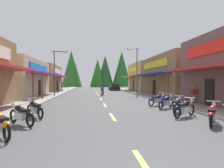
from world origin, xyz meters
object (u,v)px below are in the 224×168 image
(motorcycle_parked_left_0, at_px, (0,123))
(pedestrian_by_shop, at_px, (194,94))
(parked_car_curbside, at_px, (114,87))
(motorcycle_parked_left_1, at_px, (22,114))
(streetlamp_left, at_px, (57,66))
(motorcycle_parked_left_2, at_px, (35,108))
(motorcycle_parked_right_5, at_px, (157,100))
(motorcycle_parked_right_4, at_px, (166,102))
(motorcycle_parked_right_3, at_px, (177,105))
(streetlamp_right, at_px, (135,65))
(motorcycle_parked_right_2, at_px, (184,108))
(motorcycle_parked_right_1, at_px, (212,114))
(rider_cruising_lead, at_px, (102,90))

(motorcycle_parked_left_0, bearing_deg, pedestrian_by_shop, -92.58)
(parked_car_curbside, bearing_deg, motorcycle_parked_left_1, 163.94)
(streetlamp_left, height_order, motorcycle_parked_left_2, streetlamp_left)
(motorcycle_parked_left_0, height_order, parked_car_curbside, parked_car_curbside)
(motorcycle_parked_right_5, distance_m, parked_car_curbside, 26.69)
(motorcycle_parked_left_1, relative_size, motorcycle_parked_left_2, 0.89)
(motorcycle_parked_right_4, relative_size, motorcycle_parked_left_2, 0.94)
(motorcycle_parked_left_1, bearing_deg, motorcycle_parked_right_3, -118.28)
(streetlamp_right, relative_size, motorcycle_parked_right_3, 3.79)
(motorcycle_parked_right_2, distance_m, motorcycle_parked_left_2, 8.14)
(streetlamp_left, bearing_deg, motorcycle_parked_right_5, -47.87)
(motorcycle_parked_right_1, xyz_separation_m, rider_cruising_lead, (-3.62, 19.56, 0.17))
(motorcycle_parked_left_0, bearing_deg, motorcycle_parked_right_4, -91.19)
(motorcycle_parked_left_2, bearing_deg, rider_cruising_lead, -52.04)
(motorcycle_parked_left_2, distance_m, pedestrian_by_shop, 12.39)
(rider_cruising_lead, bearing_deg, motorcycle_parked_right_4, -169.75)
(motorcycle_parked_left_2, xyz_separation_m, pedestrian_by_shop, (11.56, 4.44, 0.42))
(motorcycle_parked_right_3, height_order, pedestrian_by_shop, pedestrian_by_shop)
(parked_car_curbside, bearing_deg, motorcycle_parked_right_3, 178.42)
(motorcycle_parked_left_1, distance_m, rider_cruising_lead, 19.18)
(motorcycle_parked_right_1, height_order, parked_car_curbside, parked_car_curbside)
(streetlamp_right, relative_size, parked_car_curbside, 1.55)
(motorcycle_parked_right_2, xyz_separation_m, motorcycle_parked_left_0, (-8.25, -3.01, 0.00))
(streetlamp_right, height_order, motorcycle_parked_right_2, streetlamp_right)
(streetlamp_right, bearing_deg, rider_cruising_lead, -174.57)
(streetlamp_left, bearing_deg, pedestrian_by_shop, -38.74)
(streetlamp_left, relative_size, motorcycle_parked_left_2, 3.26)
(streetlamp_right, bearing_deg, motorcycle_parked_right_2, -94.58)
(motorcycle_parked_right_5, relative_size, pedestrian_by_shop, 1.17)
(motorcycle_parked_right_4, height_order, motorcycle_parked_left_1, same)
(parked_car_curbside, bearing_deg, pedestrian_by_shop, -174.64)
(streetlamp_right, xyz_separation_m, rider_cruising_lead, (-4.78, -0.45, -3.70))
(motorcycle_parked_left_0, height_order, motorcycle_parked_left_2, same)
(streetlamp_left, xyz_separation_m, streetlamp_right, (10.67, 2.52, 0.52))
(motorcycle_parked_left_0, xyz_separation_m, motorcycle_parked_left_2, (0.16, 3.83, 0.00))
(motorcycle_parked_right_4, relative_size, motorcycle_parked_left_1, 1.06)
(motorcycle_parked_right_4, xyz_separation_m, motorcycle_parked_left_1, (-8.45, -4.37, 0.00))
(motorcycle_parked_right_3, relative_size, motorcycle_parked_left_0, 1.02)
(motorcycle_parked_left_2, bearing_deg, streetlamp_right, -65.23)
(motorcycle_parked_left_1, height_order, rider_cruising_lead, rider_cruising_lead)
(motorcycle_parked_right_3, bearing_deg, motorcycle_parked_right_4, 35.80)
(streetlamp_right, distance_m, parked_car_curbside, 14.26)
(motorcycle_parked_right_3, relative_size, motorcycle_parked_left_1, 1.12)
(streetlamp_left, bearing_deg, parked_car_curbside, 59.98)
(motorcycle_parked_left_0, xyz_separation_m, pedestrian_by_shop, (11.72, 8.27, 0.42))
(streetlamp_left, bearing_deg, motorcycle_parked_left_0, -86.97)
(motorcycle_parked_left_0, relative_size, motorcycle_parked_left_1, 1.10)
(motorcycle_parked_right_3, distance_m, pedestrian_by_shop, 4.98)
(motorcycle_parked_right_2, bearing_deg, rider_cruising_lead, 66.23)
(motorcycle_parked_right_3, xyz_separation_m, motorcycle_parked_right_5, (-0.05, 3.54, 0.00))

